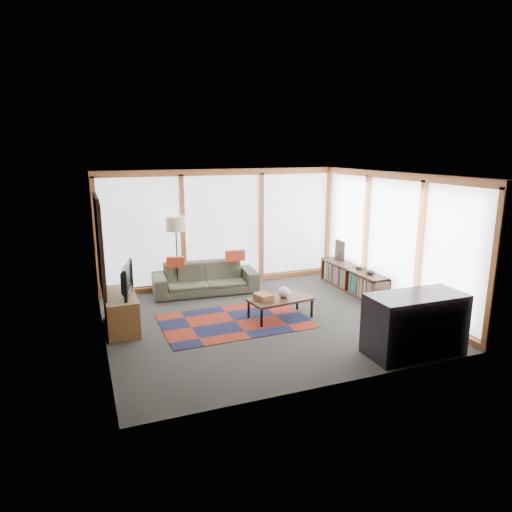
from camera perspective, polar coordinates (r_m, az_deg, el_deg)
name	(u,v)px	position (r m, az deg, el deg)	size (l,w,h in m)	color
ground	(264,320)	(8.37, 1.00, -7.94)	(5.50, 5.50, 0.00)	#2A2A28
room_envelope	(277,229)	(8.64, 2.68, 3.35)	(5.52, 5.02, 2.62)	#483D36
rug	(235,321)	(8.29, -2.66, -8.14)	(2.59, 1.66, 0.01)	maroon
sofa	(205,278)	(9.84, -6.37, -2.77)	(2.20, 0.86, 0.64)	#353A2C
pillow_left	(175,262)	(9.60, -10.06, -0.69)	(0.37, 0.11, 0.20)	#C13C22
pillow_right	(235,256)	(9.93, -2.64, 0.06)	(0.43, 0.13, 0.23)	#C13C22
floor_lamp	(177,256)	(9.74, -9.86, 0.03)	(0.42, 0.42, 1.66)	black
coffee_table	(280,308)	(8.39, 3.06, -6.52)	(1.13, 0.57, 0.38)	#352014
book_stack	(264,297)	(8.23, 0.95, -5.11)	(0.26, 0.33, 0.11)	brown
vase	(284,292)	(8.36, 3.49, -4.53)	(0.23, 0.23, 0.20)	beige
bookshelf	(352,279)	(10.11, 11.97, -2.88)	(0.39, 2.12, 0.53)	#352014
bowl_a	(371,272)	(9.57, 14.13, -1.96)	(0.19, 0.19, 0.10)	black
bowl_b	(359,268)	(9.89, 12.74, -1.44)	(0.16, 0.16, 0.08)	black
shelf_picture	(340,250)	(10.65, 10.43, 0.74)	(0.04, 0.34, 0.45)	black
tv_console	(121,311)	(8.22, -16.53, -6.64)	(0.51, 1.23, 0.61)	brown
television	(123,279)	(8.03, -16.33, -2.82)	(0.92, 0.12, 0.53)	black
bar_counter	(415,324)	(7.31, 19.23, -8.04)	(1.47, 0.69, 0.93)	black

